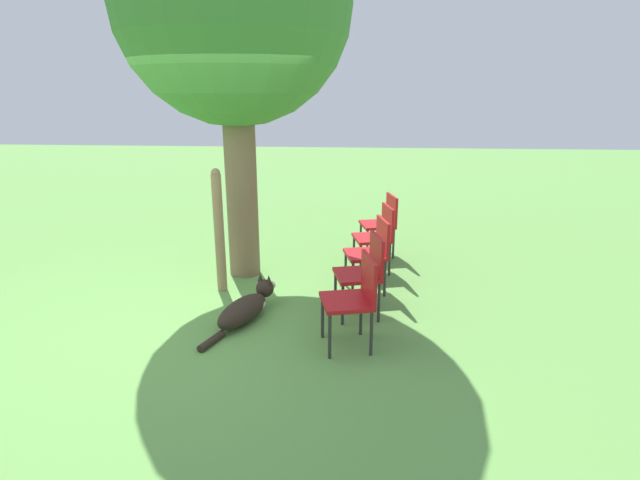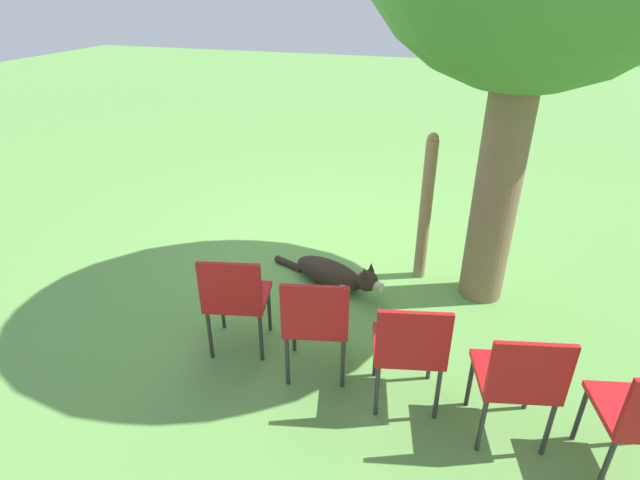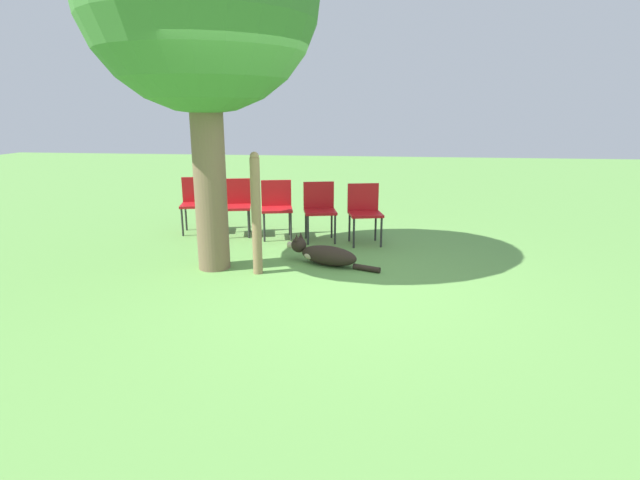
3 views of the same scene
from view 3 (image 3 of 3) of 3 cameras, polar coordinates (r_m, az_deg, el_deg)
The scene contains 8 objects.
ground_plane at distance 5.52m, azimuth -0.34°, elevation -4.72°, with size 30.00×30.00×0.00m, color #609947.
dog at distance 6.08m, azimuth 0.45°, elevation -1.65°, with size 0.55×1.18×0.35m.
fence_post at distance 5.65m, azimuth -7.30°, elevation 2.99°, with size 0.11×0.11×1.39m.
red_chair_0 at distance 7.00m, azimuth 5.10°, elevation 3.56°, with size 0.51×0.52×0.83m.
red_chair_1 at distance 7.14m, azimuth -0.05°, elevation 3.84°, with size 0.51×0.52×0.83m.
red_chair_2 at distance 7.33m, azimuth -4.97°, elevation 4.07°, with size 0.51×0.52×0.83m.
red_chair_3 at distance 7.57m, azimuth -9.62°, elevation 4.26°, with size 0.51×0.52×0.83m.
red_chair_4 at distance 7.86m, azimuth -13.95°, elevation 4.42°, with size 0.51×0.52×0.83m.
Camera 3 is at (-5.16, -0.67, 1.85)m, focal length 28.00 mm.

